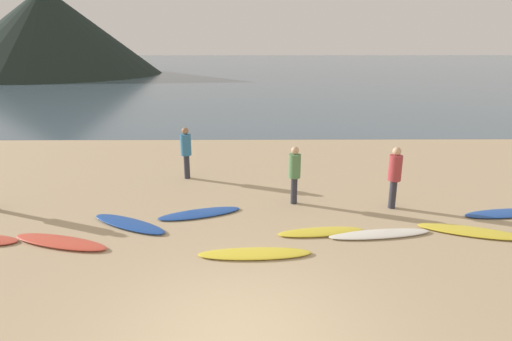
# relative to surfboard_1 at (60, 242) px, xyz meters

# --- Properties ---
(ground_plane) EXTENTS (120.00, 120.00, 0.20)m
(ground_plane) POSITION_rel_surfboard_1_xyz_m (3.95, 6.77, -0.15)
(ground_plane) COLOR tan
(ground_plane) RESTS_ON ground
(ocean_water) EXTENTS (140.00, 100.00, 0.01)m
(ocean_water) POSITION_rel_surfboard_1_xyz_m (3.95, 60.09, -0.05)
(ocean_water) COLOR #475B6B
(ocean_water) RESTS_ON ground
(headland_hill) EXTENTS (26.41, 26.41, 10.23)m
(headland_hill) POSITION_rel_surfboard_1_xyz_m (-20.54, 46.68, 5.07)
(headland_hill) COLOR black
(headland_hill) RESTS_ON ground
(surfboard_1) EXTENTS (2.40, 1.22, 0.10)m
(surfboard_1) POSITION_rel_surfboard_1_xyz_m (0.00, 0.00, 0.00)
(surfboard_1) COLOR #D84C38
(surfboard_1) RESTS_ON ground
(surfboard_2) EXTENTS (2.18, 1.58, 0.09)m
(surfboard_2) POSITION_rel_surfboard_1_xyz_m (1.24, 0.96, -0.00)
(surfboard_2) COLOR #1E479E
(surfboard_2) RESTS_ON ground
(surfboard_3) EXTENTS (2.21, 1.27, 0.07)m
(surfboard_3) POSITION_rel_surfboard_1_xyz_m (2.87, 1.61, -0.01)
(surfboard_3) COLOR #1E479E
(surfboard_3) RESTS_ON ground
(surfboard_4) EXTENTS (2.38, 0.63, 0.08)m
(surfboard_4) POSITION_rel_surfboard_1_xyz_m (4.26, -0.56, -0.01)
(surfboard_4) COLOR yellow
(surfboard_4) RESTS_ON ground
(surfboard_5) EXTENTS (2.08, 0.76, 0.08)m
(surfboard_5) POSITION_rel_surfboard_1_xyz_m (5.80, 0.48, -0.01)
(surfboard_5) COLOR yellow
(surfboard_5) RESTS_ON ground
(surfboard_6) EXTENTS (2.46, 0.80, 0.08)m
(surfboard_6) POSITION_rel_surfboard_1_xyz_m (7.12, 0.35, -0.01)
(surfboard_6) COLOR silver
(surfboard_6) RESTS_ON ground
(surfboard_7) EXTENTS (2.42, 1.34, 0.08)m
(surfboard_7) POSITION_rel_surfboard_1_xyz_m (9.29, 0.47, -0.01)
(surfboard_7) COLOR yellow
(surfboard_7) RESTS_ON ground
(surfboard_8) EXTENTS (2.33, 0.88, 0.07)m
(surfboard_8) POSITION_rel_surfboard_1_xyz_m (10.71, 1.54, -0.01)
(surfboard_8) COLOR #1E479E
(surfboard_8) RESTS_ON ground
(person_0) EXTENTS (0.34, 0.34, 1.66)m
(person_0) POSITION_rel_surfboard_1_xyz_m (7.92, 2.03, 0.93)
(person_0) COLOR #2D2D38
(person_0) RESTS_ON ground
(person_1) EXTENTS (0.32, 0.32, 1.60)m
(person_1) POSITION_rel_surfboard_1_xyz_m (5.35, 2.39, 0.89)
(person_1) COLOR #2D2D38
(person_1) RESTS_ON ground
(person_2) EXTENTS (0.34, 0.34, 1.66)m
(person_2) POSITION_rel_surfboard_1_xyz_m (2.12, 4.63, 0.93)
(person_2) COLOR #2D2D38
(person_2) RESTS_ON ground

